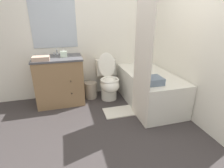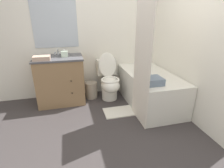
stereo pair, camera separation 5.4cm
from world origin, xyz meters
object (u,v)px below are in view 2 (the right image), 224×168
Objects in this scene: toilet at (109,81)px; bathtub at (149,88)px; sink_faucet at (58,53)px; bath_towel_folded at (152,81)px; vanity_cabinet at (61,79)px; hand_towel_folded at (42,58)px; wastebasket at (91,90)px; bath_mat at (121,111)px; tissue_box at (64,54)px.

toilet reaches higher than bathtub.
sink_faucet is 0.49× the size of bath_towel_folded.
vanity_cabinet is 1.63m from bath_towel_folded.
vanity_cabinet is at bearing 34.73° from hand_towel_folded.
vanity_cabinet is 0.49m from sink_faucet.
toilet is 2.72× the size of wastebasket.
bath_mat is at bearing -59.07° from wastebasket.
vanity_cabinet is 1.61m from bathtub.
wastebasket is 1.31m from bath_towel_folded.
bath_mat is (0.41, -0.68, -0.15)m from wastebasket.
toilet is at bearing 118.61° from bath_towel_folded.
hand_towel_folded is (-0.35, -0.18, -0.02)m from tissue_box.
sink_faucet is at bearing 140.38° from bath_towel_folded.
hand_towel_folded reaches higher than bath_mat.
bath_mat is (0.85, -0.66, -0.89)m from tissue_box.
sink_faucet reaches higher than vanity_cabinet.
hand_towel_folded is (-1.78, 0.29, 0.60)m from bathtub.
tissue_box is 0.21× the size of bath_mat.
toilet is 2.96× the size of bath_towel_folded.
toilet is 0.39m from wastebasket.
sink_faucet reaches higher than tissue_box.
toilet reaches higher than bath_towel_folded.
bath_mat is (0.96, -0.85, -0.88)m from sink_faucet.
vanity_cabinet is 0.98× the size of toilet.
bath_towel_folded is (1.34, -1.11, -0.26)m from sink_faucet.
bath_towel_folded is (0.46, -0.84, 0.28)m from toilet.
tissue_box is 0.47× the size of hand_towel_folded.
bathtub reaches higher than bath_mat.
wastebasket is (-0.99, 0.48, -0.13)m from bathtub.
wastebasket is (0.55, -0.17, -0.73)m from sink_faucet.
vanity_cabinet is 1.46× the size of bath_mat.
toilet is (0.88, -0.27, -0.54)m from sink_faucet.
bath_towel_folded is at bearing -34.11° from bath_mat.
wastebasket is 0.86m from tissue_box.
hand_towel_folded is at bearing -153.60° from tissue_box.
hand_towel_folded is (-0.79, -0.20, 0.73)m from wastebasket.
bath_towel_folded is (1.58, -0.74, -0.26)m from hand_towel_folded.
sink_faucet is at bearing 90.00° from vanity_cabinet.
hand_towel_folded is 1.56m from bath_mat.
sink_faucet is 0.16× the size of toilet.
bathtub is 1.90m from hand_towel_folded.
bathtub is at bearing -30.30° from toilet.
bath_towel_folded is (1.23, -0.92, -0.28)m from tissue_box.
bath_mat is (0.96, -0.65, -0.43)m from vanity_cabinet.
bathtub is 1.62m from tissue_box.
bathtub is 0.67m from bath_mat.
bathtub is (0.66, -0.38, -0.06)m from toilet.
toilet is at bearing -6.04° from tissue_box.
toilet is at bearing 149.70° from bathtub.
vanity_cabinet is at bearing 175.28° from toilet.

